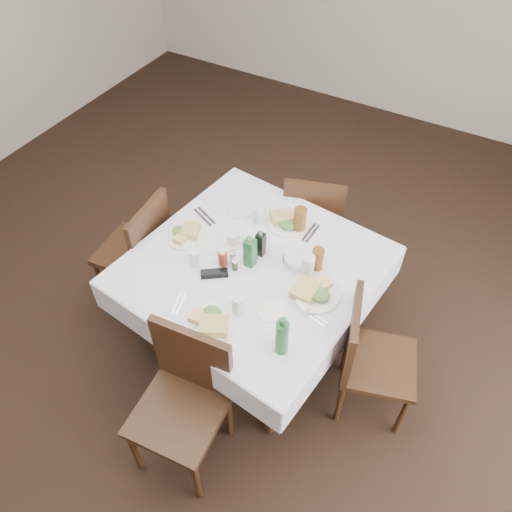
# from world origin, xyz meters

# --- Properties ---
(ground_plane) EXTENTS (7.00, 7.00, 0.00)m
(ground_plane) POSITION_xyz_m (0.00, 0.00, 0.00)
(ground_plane) COLOR black
(room_shell) EXTENTS (6.04, 7.04, 2.80)m
(room_shell) POSITION_xyz_m (0.00, 0.00, 1.71)
(room_shell) COLOR beige
(room_shell) RESTS_ON ground
(dining_table) EXTENTS (1.53, 1.53, 0.76)m
(dining_table) POSITION_xyz_m (0.23, 0.14, 0.68)
(dining_table) COLOR black
(dining_table) RESTS_ON ground
(chair_north) EXTENTS (0.53, 0.53, 0.89)m
(chair_north) POSITION_xyz_m (0.27, 0.96, 0.51)
(chair_north) COLOR black
(chair_north) RESTS_ON ground
(chair_south) EXTENTS (0.49, 0.49, 0.96)m
(chair_south) POSITION_xyz_m (0.28, -0.68, 0.55)
(chair_south) COLOR black
(chair_south) RESTS_ON ground
(chair_east) EXTENTS (0.53, 0.53, 0.89)m
(chair_east) POSITION_xyz_m (1.03, 0.05, 0.51)
(chair_east) COLOR black
(chair_east) RESTS_ON ground
(chair_west) EXTENTS (0.48, 0.48, 0.92)m
(chair_west) POSITION_xyz_m (-0.63, 0.08, 0.53)
(chair_west) COLOR black
(chair_west) RESTS_ON ground
(meal_north) EXTENTS (0.28, 0.28, 0.06)m
(meal_north) POSITION_xyz_m (0.25, 0.55, 0.79)
(meal_north) COLOR white
(meal_north) RESTS_ON dining_table
(meal_south) EXTENTS (0.30, 0.30, 0.06)m
(meal_south) POSITION_xyz_m (0.25, -0.36, 0.79)
(meal_south) COLOR white
(meal_south) RESTS_ON dining_table
(meal_east) EXTENTS (0.31, 0.31, 0.07)m
(meal_east) POSITION_xyz_m (0.64, 0.10, 0.79)
(meal_east) COLOR white
(meal_east) RESTS_ON dining_table
(meal_west) EXTENTS (0.25, 0.25, 0.05)m
(meal_west) POSITION_xyz_m (-0.26, 0.13, 0.78)
(meal_west) COLOR white
(meal_west) RESTS_ON dining_table
(side_plate_a) EXTENTS (0.16, 0.16, 0.01)m
(side_plate_a) POSITION_xyz_m (-0.07, 0.50, 0.77)
(side_plate_a) COLOR white
(side_plate_a) RESTS_ON dining_table
(side_plate_b) EXTENTS (0.15, 0.15, 0.01)m
(side_plate_b) POSITION_xyz_m (0.50, -0.13, 0.77)
(side_plate_b) COLOR white
(side_plate_b) RESTS_ON dining_table
(water_n) EXTENTS (0.06, 0.06, 0.12)m
(water_n) POSITION_xyz_m (0.08, 0.47, 0.82)
(water_n) COLOR silver
(water_n) RESTS_ON dining_table
(water_s) EXTENTS (0.07, 0.07, 0.13)m
(water_s) POSITION_xyz_m (0.34, -0.21, 0.83)
(water_s) COLOR silver
(water_s) RESTS_ON dining_table
(water_e) EXTENTS (0.08, 0.08, 0.14)m
(water_e) POSITION_xyz_m (0.55, 0.22, 0.83)
(water_e) COLOR silver
(water_e) RESTS_ON dining_table
(water_w) EXTENTS (0.06, 0.06, 0.11)m
(water_w) POSITION_xyz_m (-0.06, -0.04, 0.82)
(water_w) COLOR silver
(water_w) RESTS_ON dining_table
(iced_tea_a) EXTENTS (0.08, 0.08, 0.17)m
(iced_tea_a) POSITION_xyz_m (0.34, 0.54, 0.85)
(iced_tea_a) COLOR brown
(iced_tea_a) RESTS_ON dining_table
(iced_tea_b) EXTENTS (0.07, 0.07, 0.15)m
(iced_tea_b) POSITION_xyz_m (0.58, 0.30, 0.84)
(iced_tea_b) COLOR brown
(iced_tea_b) RESTS_ON dining_table
(bread_basket) EXTENTS (0.21, 0.21, 0.07)m
(bread_basket) POSITION_xyz_m (0.47, 0.27, 0.79)
(bread_basket) COLOR silver
(bread_basket) RESTS_ON dining_table
(oil_cruet_dark) EXTENTS (0.05, 0.05, 0.21)m
(oil_cruet_dark) POSITION_xyz_m (0.23, 0.23, 0.85)
(oil_cruet_dark) COLOR black
(oil_cruet_dark) RESTS_ON dining_table
(oil_cruet_green) EXTENTS (0.06, 0.06, 0.25)m
(oil_cruet_green) POSITION_xyz_m (0.22, 0.13, 0.87)
(oil_cruet_green) COLOR #1C5D29
(oil_cruet_green) RESTS_ON dining_table
(ketchup_bottle) EXTENTS (0.06, 0.06, 0.12)m
(ketchup_bottle) POSITION_xyz_m (0.08, 0.05, 0.82)
(ketchup_bottle) COLOR maroon
(ketchup_bottle) RESTS_ON dining_table
(salt_shaker) EXTENTS (0.04, 0.04, 0.09)m
(salt_shaker) POSITION_xyz_m (0.12, 0.09, 0.80)
(salt_shaker) COLOR white
(salt_shaker) RESTS_ON dining_table
(pepper_shaker) EXTENTS (0.03, 0.03, 0.08)m
(pepper_shaker) POSITION_xyz_m (0.16, 0.05, 0.80)
(pepper_shaker) COLOR #3C3222
(pepper_shaker) RESTS_ON dining_table
(coffee_mug) EXTENTS (0.13, 0.12, 0.09)m
(coffee_mug) POSITION_xyz_m (0.04, 0.22, 0.80)
(coffee_mug) COLOR white
(coffee_mug) RESTS_ON dining_table
(sunglasses) EXTENTS (0.16, 0.14, 0.03)m
(sunglasses) POSITION_xyz_m (0.08, -0.05, 0.78)
(sunglasses) COLOR black
(sunglasses) RESTS_ON dining_table
(green_bottle) EXTENTS (0.07, 0.07, 0.27)m
(green_bottle) POSITION_xyz_m (0.66, -0.31, 0.88)
(green_bottle) COLOR #1C5D29
(green_bottle) RESTS_ON dining_table
(sugar_caddy) EXTENTS (0.10, 0.08, 0.04)m
(sugar_caddy) POSITION_xyz_m (0.64, -0.02, 0.79)
(sugar_caddy) COLOR white
(sugar_caddy) RESTS_ON dining_table
(cutlery_n) EXTENTS (0.05, 0.19, 0.01)m
(cutlery_n) POSITION_xyz_m (0.42, 0.54, 0.77)
(cutlery_n) COLOR silver
(cutlery_n) RESTS_ON dining_table
(cutlery_s) EXTENTS (0.08, 0.17, 0.01)m
(cutlery_s) POSITION_xyz_m (0.02, -0.33, 0.77)
(cutlery_s) COLOR silver
(cutlery_s) RESTS_ON dining_table
(cutlery_e) EXTENTS (0.16, 0.07, 0.01)m
(cutlery_e) POSITION_xyz_m (0.72, -0.05, 0.77)
(cutlery_e) COLOR silver
(cutlery_e) RESTS_ON dining_table
(cutlery_w) EXTENTS (0.21, 0.13, 0.01)m
(cutlery_w) POSITION_xyz_m (-0.25, 0.34, 0.77)
(cutlery_w) COLOR silver
(cutlery_w) RESTS_ON dining_table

